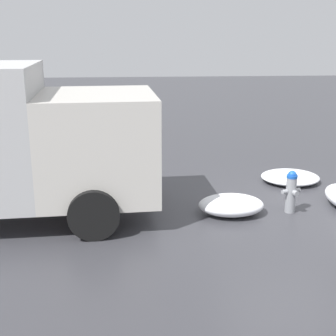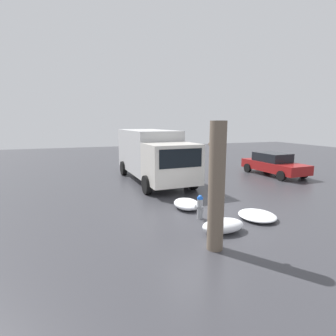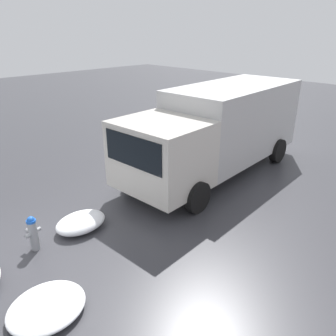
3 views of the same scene
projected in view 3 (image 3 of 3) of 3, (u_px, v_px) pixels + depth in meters
name	position (u px, v px, depth m)	size (l,w,h in m)	color
ground_plane	(36.00, 249.00, 7.62)	(60.00, 60.00, 0.00)	#38383D
fire_hydrant	(33.00, 233.00, 7.45)	(0.41, 0.32, 0.87)	gray
delivery_truck	(219.00, 127.00, 11.20)	(7.67, 3.05, 2.94)	beige
pedestrian	(200.00, 176.00, 9.20)	(0.36, 0.36, 1.66)	#23232D
snow_pile_curbside	(81.00, 222.00, 8.32)	(1.30, 0.97, 0.37)	white
snow_pile_by_tree	(47.00, 307.00, 5.88)	(1.40, 1.27, 0.24)	white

